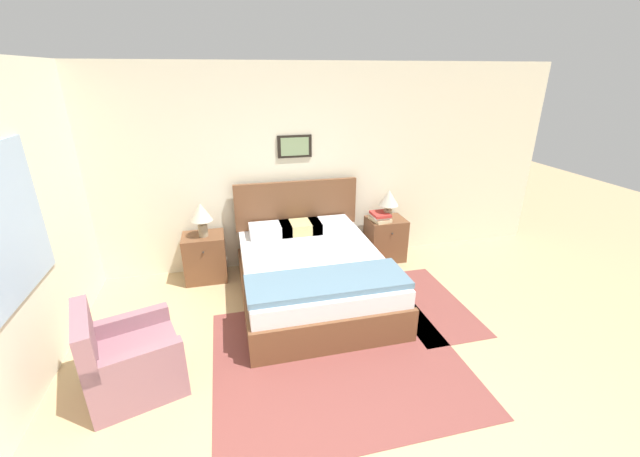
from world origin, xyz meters
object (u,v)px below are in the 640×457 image
nightstand_near_window (205,257)px  table_lamp_near_window (201,214)px  table_lamp_by_door (389,200)px  bed (313,274)px  nightstand_by_door (385,239)px  armchair (129,361)px

nightstand_near_window → table_lamp_near_window: (0.02, -0.02, 0.58)m
table_lamp_near_window → table_lamp_by_door: same height
bed → nightstand_by_door: bearing=32.4°
nightstand_by_door → table_lamp_by_door: table_lamp_by_door is taller
nightstand_by_door → table_lamp_near_window: table_lamp_near_window is taller
nightstand_near_window → table_lamp_by_door: (2.43, -0.02, 0.58)m
bed → armchair: 2.06m
armchair → nightstand_near_window: 1.89m
bed → table_lamp_by_door: 1.54m
table_lamp_by_door → table_lamp_near_window: bearing=180.0°
bed → armchair: bed is taller
nightstand_near_window → table_lamp_by_door: table_lamp_by_door is taller
nightstand_near_window → table_lamp_near_window: bearing=-58.4°
bed → nightstand_by_door: (1.22, 0.77, -0.01)m
nightstand_by_door → table_lamp_near_window: size_ratio=1.43×
bed → nightstand_by_door: size_ratio=3.36×
bed → table_lamp_by_door: bed is taller
nightstand_near_window → table_lamp_near_window: size_ratio=1.43×
table_lamp_near_window → bed: bearing=-31.9°
nightstand_near_window → nightstand_by_door: bearing=0.0°
table_lamp_by_door → nightstand_near_window: bearing=179.4°
nightstand_near_window → table_lamp_near_window: 0.59m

